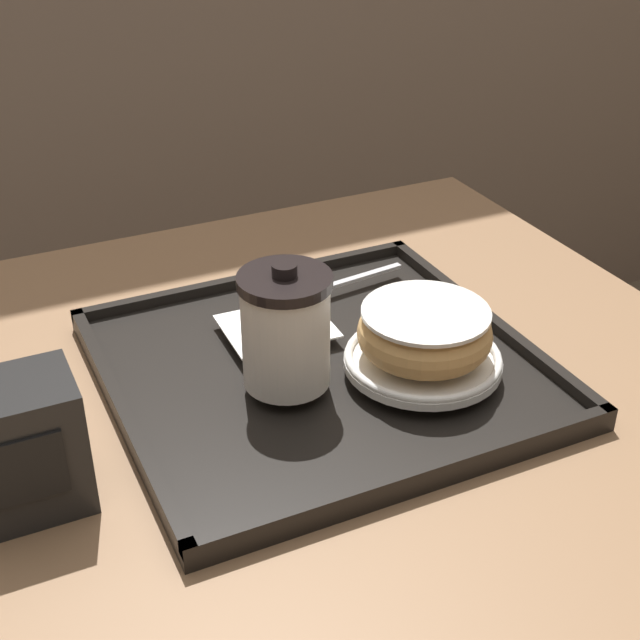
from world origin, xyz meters
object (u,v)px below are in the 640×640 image
coffee_cup_front (287,331)px  spoon (322,287)px  napkin_dispenser (20,447)px  donut_chocolate_glazed (425,332)px

coffee_cup_front → spoon: coffee_cup_front is taller
coffee_cup_front → napkin_dispenser: (-0.24, -0.04, -0.02)m
spoon → coffee_cup_front: bearing=47.7°
donut_chocolate_glazed → spoon: size_ratio=0.87×
donut_chocolate_glazed → spoon: 0.18m
coffee_cup_front → napkin_dispenser: bearing=-171.6°
donut_chocolate_glazed → spoon: (-0.02, 0.18, -0.03)m
napkin_dispenser → donut_chocolate_glazed: bearing=1.2°
coffee_cup_front → donut_chocolate_glazed: 0.13m
donut_chocolate_glazed → napkin_dispenser: napkin_dispenser is taller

